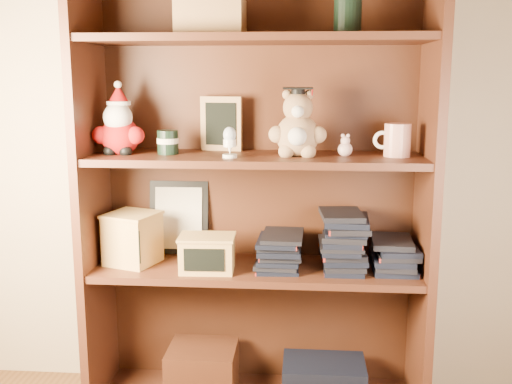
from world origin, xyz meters
TOP-DOWN VIEW (x-y plane):
  - bookcase at (-0.14, 1.36)m, footprint 1.20×0.35m
  - shelf_lower at (-0.14, 1.30)m, footprint 1.14×0.33m
  - shelf_upper at (-0.14, 1.30)m, footprint 1.14×0.33m
  - santa_plush at (-0.62, 1.30)m, footprint 0.18×0.13m
  - teachers_tin at (-0.45, 1.30)m, footprint 0.07×0.07m
  - chalkboard_plaque at (-0.28, 1.42)m, footprint 0.15×0.09m
  - egg_cup at (-0.22, 1.23)m, footprint 0.05×0.05m
  - grad_teddy_bear at (0.00, 1.30)m, footprint 0.20×0.17m
  - pink_figurine at (0.16, 1.30)m, footprint 0.05×0.05m
  - teacher_mug at (0.34, 1.30)m, footprint 0.13×0.09m
  - certificate_frame at (-0.44, 1.44)m, footprint 0.22×0.06m
  - treats_box at (-0.59, 1.30)m, footprint 0.22×0.22m
  - pencils_box at (-0.30, 1.24)m, footprint 0.20×0.14m
  - book_stack_left at (-0.05, 1.30)m, footprint 0.14×0.20m
  - book_stack_mid at (0.17, 1.30)m, footprint 0.14×0.20m
  - book_stack_right at (0.34, 1.30)m, footprint 0.14×0.20m

SIDE VIEW (x-z plane):
  - shelf_lower at x=-0.14m, z-range 0.53..0.55m
  - book_stack_right at x=0.34m, z-range 0.55..0.65m
  - book_stack_left at x=-0.05m, z-range 0.55..0.68m
  - pencils_box at x=-0.30m, z-range 0.55..0.68m
  - treats_box at x=-0.59m, z-range 0.55..0.74m
  - book_stack_mid at x=0.17m, z-range 0.55..0.74m
  - certificate_frame at x=-0.44m, z-range 0.55..0.83m
  - bookcase at x=-0.14m, z-range -0.02..1.58m
  - shelf_upper at x=-0.14m, z-range 0.93..0.95m
  - pink_figurine at x=0.16m, z-range 0.94..1.02m
  - teachers_tin at x=-0.45m, z-range 0.95..1.03m
  - egg_cup at x=-0.22m, z-range 0.95..1.06m
  - teacher_mug at x=0.34m, z-range 0.95..1.06m
  - grad_teddy_bear at x=0.00m, z-range 0.92..1.16m
  - chalkboard_plaque at x=-0.28m, z-range 0.95..1.14m
  - santa_plush at x=-0.62m, z-range 0.91..1.17m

